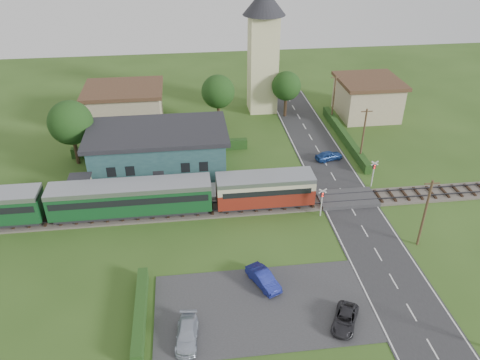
{
  "coord_description": "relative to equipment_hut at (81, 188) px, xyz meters",
  "views": [
    {
      "loc": [
        -6.53,
        -38.07,
        27.89
      ],
      "look_at": [
        -1.32,
        4.0,
        2.2
      ],
      "focal_mm": 35.0,
      "sensor_mm": 36.0,
      "label": 1
    }
  ],
  "objects": [
    {
      "name": "church_tower",
      "position": [
        23.0,
        22.8,
        8.48
      ],
      "size": [
        6.0,
        6.0,
        17.6
      ],
      "color": "beige",
      "rests_on": "ground"
    },
    {
      "name": "streetlamp_east",
      "position": [
        34.0,
        21.8,
        1.29
      ],
      "size": [
        0.3,
        0.3,
        5.15
      ],
      "color": "#3F3F47",
      "rests_on": "ground"
    },
    {
      "name": "train",
      "position": [
        2.26,
        -3.2,
        0.43
      ],
      "size": [
        43.2,
        2.9,
        3.4
      ],
      "color": "#232328",
      "rests_on": "ground"
    },
    {
      "name": "station_building",
      "position": [
        8.0,
        5.79,
        0.95
      ],
      "size": [
        16.0,
        9.0,
        5.3
      ],
      "color": "#24484D",
      "rests_on": "ground"
    },
    {
      "name": "pedestrian_far",
      "position": [
        2.23,
        0.14,
        -0.51
      ],
      "size": [
        0.79,
        0.91,
        1.58
      ],
      "primitive_type": "imported",
      "rotation": [
        0.0,
        0.0,
        1.28
      ],
      "color": "gray",
      "rests_on": "platform"
    },
    {
      "name": "pedestrian_near",
      "position": [
        14.74,
        -0.8,
        -0.46
      ],
      "size": [
        0.7,
        0.57,
        1.67
      ],
      "primitive_type": "imported",
      "rotation": [
        0.0,
        0.0,
        3.46
      ],
      "color": "gray",
      "rests_on": "platform"
    },
    {
      "name": "equipment_hut",
      "position": [
        0.0,
        0.0,
        0.0
      ],
      "size": [
        2.3,
        2.3,
        2.55
      ],
      "color": "beige",
      "rests_on": "platform"
    },
    {
      "name": "house_east",
      "position": [
        38.0,
        18.8,
        1.05
      ],
      "size": [
        8.8,
        8.8,
        5.5
      ],
      "color": "tan",
      "rests_on": "ground"
    },
    {
      "name": "hedge_carpark",
      "position": [
        7.0,
        -17.2,
        -1.15
      ],
      "size": [
        0.8,
        9.0,
        1.2
      ],
      "primitive_type": "cube",
      "color": "#193814",
      "rests_on": "ground"
    },
    {
      "name": "hedge_roadside",
      "position": [
        32.2,
        10.8,
        -1.15
      ],
      "size": [
        0.8,
        18.0,
        1.2
      ],
      "primitive_type": "cube",
      "color": "#193814",
      "rests_on": "ground"
    },
    {
      "name": "crossing_deck",
      "position": [
        28.0,
        -3.2,
        -1.52
      ],
      "size": [
        6.2,
        3.4,
        0.45
      ],
      "primitive_type": "cube",
      "color": "#333335",
      "rests_on": "ground"
    },
    {
      "name": "car_park_dark",
      "position": [
        22.39,
        -19.7,
        -1.17
      ],
      "size": [
        3.12,
        3.91,
        0.99
      ],
      "primitive_type": "imported",
      "rotation": [
        0.0,
        0.0,
        -0.49
      ],
      "color": "#26252A",
      "rests_on": "car_park"
    },
    {
      "name": "road",
      "position": [
        28.0,
        -5.2,
        -1.72
      ],
      "size": [
        6.0,
        70.0,
        0.05
      ],
      "primitive_type": "cube",
      "color": "#28282B",
      "rests_on": "ground"
    },
    {
      "name": "streetlamp_west",
      "position": [
        -4.0,
        14.8,
        1.29
      ],
      "size": [
        0.3,
        0.3,
        5.15
      ],
      "color": "#3F3F47",
      "rests_on": "ground"
    },
    {
      "name": "tree_c",
      "position": [
        26.0,
        19.8,
        2.91
      ],
      "size": [
        4.2,
        4.2,
        6.78
      ],
      "color": "#332316",
      "rests_on": "ground"
    },
    {
      "name": "hedge_station",
      "position": [
        8.0,
        10.3,
        -1.1
      ],
      "size": [
        22.0,
        0.8,
        1.3
      ],
      "primitive_type": "cube",
      "color": "#193814",
      "rests_on": "ground"
    },
    {
      "name": "tree_b",
      "position": [
        16.0,
        17.8,
        3.27
      ],
      "size": [
        4.6,
        4.6,
        7.34
      ],
      "color": "#332316",
      "rests_on": "ground"
    },
    {
      "name": "crossing_signal_far",
      "position": [
        31.6,
        -0.81,
        0.39
      ],
      "size": [
        0.84,
        0.28,
        3.28
      ],
      "color": "silver",
      "rests_on": "ground"
    },
    {
      "name": "ground",
      "position": [
        18.0,
        -5.2,
        -1.75
      ],
      "size": [
        120.0,
        120.0,
        0.0
      ],
      "primitive_type": "plane",
      "color": "#2D4C19"
    },
    {
      "name": "utility_pole_d",
      "position": [
        32.2,
        16.8,
        1.88
      ],
      "size": [
        1.4,
        0.22,
        7.0
      ],
      "color": "#473321",
      "rests_on": "ground"
    },
    {
      "name": "car_park_blue",
      "position": [
        16.97,
        -14.7,
        -1.05
      ],
      "size": [
        2.75,
        3.94,
        1.23
      ],
      "primitive_type": "imported",
      "rotation": [
        0.0,
        0.0,
        0.43
      ],
      "color": "navy",
      "rests_on": "car_park"
    },
    {
      "name": "car_park_silver",
      "position": [
        10.5,
        -19.7,
        -1.12
      ],
      "size": [
        1.93,
        3.94,
        1.1
      ],
      "primitive_type": "imported",
      "rotation": [
        0.0,
        0.0,
        -0.1
      ],
      "color": "#AEB6C6",
      "rests_on": "car_park"
    },
    {
      "name": "railway_track",
      "position": [
        18.0,
        -3.2,
        -1.64
      ],
      "size": [
        76.0,
        3.2,
        0.49
      ],
      "color": "#4C443D",
      "rests_on": "ground"
    },
    {
      "name": "car_park",
      "position": [
        16.5,
        -17.2,
        -1.71
      ],
      "size": [
        17.0,
        9.0,
        0.08
      ],
      "primitive_type": "cube",
      "color": "#333335",
      "rests_on": "ground"
    },
    {
      "name": "utility_pole_c",
      "position": [
        32.2,
        4.8,
        1.88
      ],
      "size": [
        1.4,
        0.22,
        7.0
      ],
      "color": "#473321",
      "rests_on": "ground"
    },
    {
      "name": "utility_pole_b",
      "position": [
        32.2,
        -11.2,
        1.88
      ],
      "size": [
        1.4,
        0.22,
        7.0
      ],
      "color": "#473321",
      "rests_on": "ground"
    },
    {
      "name": "car_on_road",
      "position": [
        28.6,
        5.8,
        -1.12
      ],
      "size": [
        3.62,
        2.18,
        1.15
      ],
      "primitive_type": "imported",
      "rotation": [
        0.0,
        0.0,
        1.83
      ],
      "color": "navy",
      "rests_on": "road"
    },
    {
      "name": "house_west",
      "position": [
        3.0,
        19.8,
        1.04
      ],
      "size": [
        10.8,
        8.8,
        5.5
      ],
      "color": "tan",
      "rests_on": "ground"
    },
    {
      "name": "tree_a",
      "position": [
        -2.0,
        8.8,
        3.63
      ],
      "size": [
        5.2,
        5.2,
        8.0
      ],
      "color": "#332316",
      "rests_on": "ground"
    },
    {
      "name": "platform",
      "position": [
        8.0,
        0.0,
        -1.52
      ],
      "size": [
        30.0,
        3.0,
        0.45
      ],
      "primitive_type": "cube",
      "color": "gray",
      "rests_on": "ground"
    },
    {
      "name": "crossing_signal_near",
      "position": [
        24.4,
        -5.61,
        0.39
      ],
      "size": [
        0.84,
        0.28,
        3.28
      ],
      "color": "silver",
      "rests_on": "ground"
    }
  ]
}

